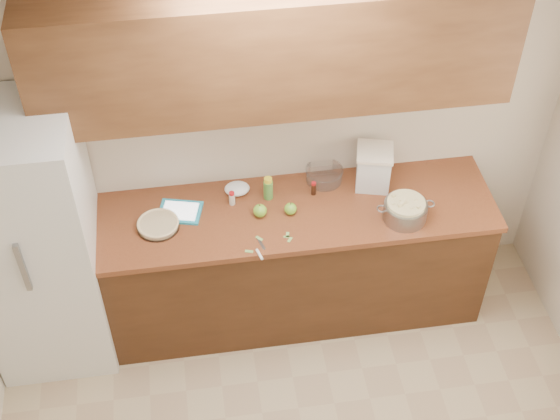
{
  "coord_description": "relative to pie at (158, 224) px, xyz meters",
  "views": [
    {
      "loc": [
        -0.49,
        -1.83,
        4.23
      ],
      "look_at": [
        -0.0,
        1.43,
        0.98
      ],
      "focal_mm": 50.0,
      "sensor_mm": 36.0,
      "label": 1
    }
  ],
  "objects": [
    {
      "name": "cinnamon_shaker",
      "position": [
        0.45,
        0.13,
        0.02
      ],
      "size": [
        0.04,
        0.04,
        0.09
      ],
      "rotation": [
        0.0,
        0.0,
        -0.1
      ],
      "color": "beige",
      "rests_on": "counter_run"
    },
    {
      "name": "paring_knife",
      "position": [
        0.57,
        -0.3,
        -0.01
      ],
      "size": [
        0.06,
        0.17,
        0.02
      ],
      "rotation": [
        0.0,
        0.0,
        0.27
      ],
      "color": "gray",
      "rests_on": "counter_run"
    },
    {
      "name": "vanilla_bottle",
      "position": [
        0.96,
        0.15,
        0.02
      ],
      "size": [
        0.03,
        0.03,
        0.09
      ],
      "rotation": [
        0.0,
        0.0,
        -0.08
      ],
      "color": "black",
      "rests_on": "counter_run"
    },
    {
      "name": "mixing_bowl",
      "position": [
        1.05,
        0.26,
        0.03
      ],
      "size": [
        0.24,
        0.24,
        0.09
      ],
      "rotation": [
        0.0,
        0.0,
        -0.16
      ],
      "color": "silver",
      "rests_on": "counter_run"
    },
    {
      "name": "upper_cabinets",
      "position": [
        0.73,
        0.18,
        1.01
      ],
      "size": [
        2.6,
        0.34,
        0.7
      ],
      "primitive_type": "cube",
      "color": "brown",
      "rests_on": "room_shell"
    },
    {
      "name": "colander",
      "position": [
        1.46,
        -0.14,
        0.04
      ],
      "size": [
        0.35,
        0.26,
        0.13
      ],
      "rotation": [
        0.0,
        0.0,
        0.01
      ],
      "color": "gray",
      "rests_on": "counter_run"
    },
    {
      "name": "pie",
      "position": [
        0.0,
        0.0,
        0.0
      ],
      "size": [
        0.26,
        0.26,
        0.04
      ],
      "rotation": [
        0.0,
        0.0,
        0.04
      ],
      "color": "silver",
      "rests_on": "counter_run"
    },
    {
      "name": "peel_e",
      "position": [
        0.74,
        -0.19,
        -0.02
      ],
      "size": [
        0.04,
        0.01,
        0.0
      ],
      "primitive_type": "cube",
      "rotation": [
        0.0,
        0.0,
        0.01
      ],
      "color": "#7CAC53",
      "rests_on": "counter_run"
    },
    {
      "name": "fridge",
      "position": [
        -0.71,
        -0.01,
        -0.04
      ],
      "size": [
        0.7,
        0.7,
        1.8
      ],
      "primitive_type": "cube",
      "color": "silver",
      "rests_on": "ground"
    },
    {
      "name": "tablet",
      "position": [
        0.13,
        0.1,
        -0.01
      ],
      "size": [
        0.29,
        0.25,
        0.02
      ],
      "rotation": [
        0.0,
        0.0,
        -0.26
      ],
      "color": "teal",
      "rests_on": "counter_run"
    },
    {
      "name": "flour_canister",
      "position": [
        1.34,
        0.18,
        0.12
      ],
      "size": [
        0.26,
        0.26,
        0.27
      ],
      "rotation": [
        0.0,
        0.0,
        -0.25
      ],
      "color": "silver",
      "rests_on": "counter_run"
    },
    {
      "name": "apple_center",
      "position": [
        0.79,
        -0.0,
        0.02
      ],
      "size": [
        0.08,
        0.08,
        0.09
      ],
      "color": "#6FAB2A",
      "rests_on": "counter_run"
    },
    {
      "name": "counter_run",
      "position": [
        0.73,
        0.02,
        -0.48
      ],
      "size": [
        2.64,
        0.68,
        0.92
      ],
      "color": "#462613",
      "rests_on": "ground"
    },
    {
      "name": "paper_towel",
      "position": [
        0.49,
        0.23,
        0.01
      ],
      "size": [
        0.19,
        0.17,
        0.06
      ],
      "primitive_type": "ellipsoid",
      "rotation": [
        0.0,
        0.0,
        0.36
      ],
      "color": "white",
      "rests_on": "counter_run"
    },
    {
      "name": "peel_c",
      "position": [
        0.75,
        -0.18,
        -0.02
      ],
      "size": [
        0.03,
        0.05,
        0.0
      ],
      "primitive_type": "cube",
      "rotation": [
        0.0,
        0.0,
        -1.73
      ],
      "color": "#7CAC53",
      "rests_on": "counter_run"
    },
    {
      "name": "lemon_bottle",
      "position": [
        0.68,
        0.16,
        0.05
      ],
      "size": [
        0.06,
        0.06,
        0.16
      ],
      "rotation": [
        0.0,
        0.0,
        -0.15
      ],
      "color": "#4C8C38",
      "rests_on": "counter_run"
    },
    {
      "name": "peel_a",
      "position": [
        0.58,
        -0.18,
        -0.02
      ],
      "size": [
        0.05,
        0.05,
        0.0
      ],
      "primitive_type": "cube",
      "rotation": [
        0.0,
        0.0,
        -0.82
      ],
      "color": "#7CAC53",
      "rests_on": "counter_run"
    },
    {
      "name": "peel_b",
      "position": [
        0.75,
        -0.22,
        -0.02
      ],
      "size": [
        0.04,
        0.04,
        0.0
      ],
      "primitive_type": "cube",
      "rotation": [
        0.0,
        0.0,
        -2.19
      ],
      "color": "#7CAC53",
      "rests_on": "counter_run"
    },
    {
      "name": "apple_left",
      "position": [
        0.61,
        0.01,
        0.02
      ],
      "size": [
        0.08,
        0.08,
        0.09
      ],
      "color": "#6FAB2A",
      "rests_on": "counter_run"
    },
    {
      "name": "room_shell",
      "position": [
        0.73,
        -1.45,
        0.36
      ],
      "size": [
        3.6,
        3.6,
        3.6
      ],
      "color": "tan",
      "rests_on": "ground"
    },
    {
      "name": "peel_d",
      "position": [
        0.51,
        -0.27,
        -0.02
      ],
      "size": [
        0.05,
        0.03,
        0.0
      ],
      "primitive_type": "cube",
      "rotation": [
        0.0,
        0.0,
        -0.3
      ],
      "color": "#7CAC53",
      "rests_on": "counter_run"
    }
  ]
}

